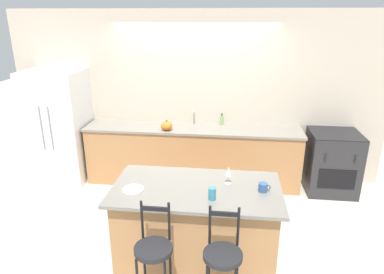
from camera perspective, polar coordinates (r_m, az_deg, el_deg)
The scene contains 15 objects.
ground_plane at distance 5.42m, azimuth -0.37°, elevation -9.02°, with size 18.00×18.00×0.00m, color beige.
wall_back at distance 5.57m, azimuth 0.47°, elevation 6.67°, with size 6.00×0.07×2.70m.
back_counter at distance 5.54m, azimuth 0.09°, elevation -2.96°, with size 3.40×0.66×0.94m.
sink_faucet at distance 5.53m, azimuth 0.33°, elevation 3.61°, with size 0.02×0.13×0.22m.
kitchen_island at distance 3.80m, azimuth 0.70°, elevation -14.54°, with size 1.74×0.95×0.92m.
refrigerator at distance 5.95m, azimuth -21.23°, elevation 1.69°, with size 0.88×0.80×1.80m.
oven_range at distance 5.68m, azimuth 22.25°, elevation -3.88°, with size 0.73×0.71×0.95m.
bar_stool_near at distance 3.23m, azimuth -6.35°, elevation -19.54°, with size 0.34×0.34×1.07m.
bar_stool_far at distance 3.16m, azimuth 5.09°, elevation -20.52°, with size 0.34×0.34×1.07m.
dinner_plate at distance 3.56m, azimuth -9.79°, elevation -8.57°, with size 0.22×0.22×0.02m.
wine_glass at distance 3.61m, azimuth 6.11°, elevation -5.76°, with size 0.07×0.07×0.19m.
coffee_mug at distance 3.54m, azimuth 11.78°, elevation -8.21°, with size 0.12×0.09×0.09m.
tumbler_cup at distance 3.33m, azimuth 3.37°, elevation -9.40°, with size 0.07×0.07×0.12m.
pumpkin_decoration at distance 5.24m, azimuth -4.25°, elevation 1.87°, with size 0.18×0.18×0.16m.
soap_bottle at distance 5.50m, azimuth 4.98°, elevation 2.82°, with size 0.06×0.06×0.19m.
Camera 1 is at (0.60, -4.72, 2.59)m, focal length 32.00 mm.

